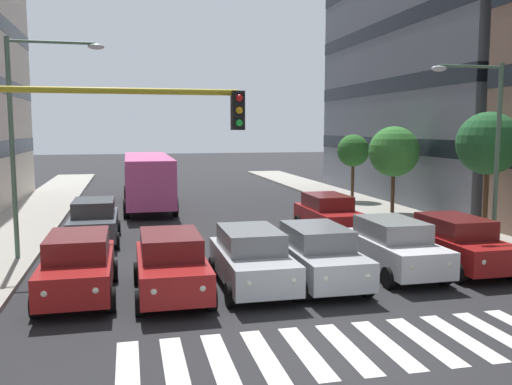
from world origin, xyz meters
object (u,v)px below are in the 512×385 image
object	(u,v)px
traffic_light_gantry	(57,174)
street_tree_3	(353,151)
street_lamp_left	(487,138)
street_tree_1	(488,144)
car_0	(456,243)
car_2	(318,255)
street_tree_2	(394,152)
bus_behind_traffic	(148,176)
street_lamp_right	(27,124)
car_4	(171,264)
car_1	(393,246)
car_row2_1	(328,214)
car_5	(78,265)
car_3	(251,258)
car_row2_0	(94,221)

from	to	relation	value
traffic_light_gantry	street_tree_3	xyz separation A→B (m)	(-14.82, -20.92, -0.56)
street_lamp_left	street_tree_1	bearing A→B (deg)	-127.36
car_0	car_2	distance (m)	5.03
street_tree_2	bus_behind_traffic	bearing A→B (deg)	-25.19
street_lamp_right	bus_behind_traffic	bearing A→B (deg)	-109.51
street_tree_1	car_4	bearing A→B (deg)	17.41
street_lamp_left	street_tree_2	bearing A→B (deg)	-98.69
car_1	car_4	distance (m)	7.08
bus_behind_traffic	traffic_light_gantry	distance (m)	21.83
street_tree_1	bus_behind_traffic	bearing A→B (deg)	-46.63
street_lamp_right	street_tree_1	size ratio (longest dim) A/B	1.47
car_row2_1	car_2	bearing A→B (deg)	67.28
street_tree_1	car_row2_1	bearing A→B (deg)	-32.75
traffic_light_gantry	street_tree_2	bearing A→B (deg)	-133.42
car_row2_1	street_tree_1	xyz separation A→B (m)	(-5.31, 3.42, 3.11)
street_tree_1	street_tree_3	size ratio (longest dim) A/B	1.25
car_2	car_5	size ratio (longest dim) A/B	1.00
car_4	street_tree_2	size ratio (longest dim) A/B	0.98
street_lamp_right	car_0	bearing A→B (deg)	162.57
car_3	street_tree_1	bearing A→B (deg)	-159.78
car_2	car_row2_1	xyz separation A→B (m)	(-3.04, -7.26, 0.00)
bus_behind_traffic	street_tree_2	xyz separation A→B (m)	(-12.52, 5.89, 1.51)
street_lamp_left	street_tree_1	distance (m)	2.69
car_2	street_tree_1	world-z (taller)	street_tree_1
car_2	street_lamp_left	xyz separation A→B (m)	(-6.73, -1.71, 3.37)
street_tree_1	street_tree_3	xyz separation A→B (m)	(0.22, -12.72, -0.79)
car_2	car_3	world-z (taller)	same
car_2	street_lamp_right	world-z (taller)	street_lamp_right
car_5	street_tree_3	distance (m)	22.20
bus_behind_traffic	street_lamp_left	bearing A→B (deg)	125.40
car_row2_0	street_lamp_right	distance (m)	5.13
car_1	street_tree_1	distance (m)	7.21
car_3	car_4	size ratio (longest dim) A/B	1.00
car_2	street_lamp_right	bearing A→B (deg)	-29.43
car_5	street_lamp_right	xyz separation A→B (m)	(1.89, -4.62, 3.84)
car_3	car_5	size ratio (longest dim) A/B	1.00
car_1	car_4	xyz separation A→B (m)	(7.04, 0.70, 0.00)
car_2	car_row2_0	size ratio (longest dim) A/B	1.00
traffic_light_gantry	street_tree_1	size ratio (longest dim) A/B	1.08
bus_behind_traffic	street_tree_3	distance (m)	12.54
bus_behind_traffic	car_row2_0	bearing A→B (deg)	75.33
car_row2_0	car_row2_1	world-z (taller)	same
street_tree_1	street_tree_3	world-z (taller)	street_tree_1
car_1	street_tree_1	bearing A→B (deg)	-149.83
car_1	street_lamp_left	distance (m)	5.35
street_tree_2	car_row2_0	bearing A→B (deg)	13.60
car_5	street_lamp_left	distance (m)	14.02
car_row2_1	bus_behind_traffic	world-z (taller)	bus_behind_traffic
street_tree_2	street_tree_3	bearing A→B (deg)	-89.21
car_0	car_1	size ratio (longest dim) A/B	1.00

